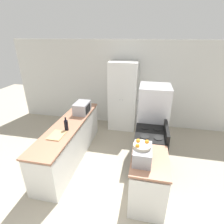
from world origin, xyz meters
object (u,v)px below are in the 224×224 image
Objects in this scene: pantry_cabinet at (123,97)px; microwave at (82,108)px; stove at (149,151)px; fruit_bowl at (142,145)px; wine_bottle at (66,125)px; toaster_oven at (142,154)px; refrigerator at (152,119)px.

microwave is (-0.87, -1.10, 0.02)m from pantry_cabinet.
stove is 1.14m from fruit_bowl.
microwave is at bearing 135.24° from fruit_bowl.
microwave is 1.66× the size of wine_bottle.
fruit_bowl is at bearing -22.14° from wine_bottle.
toaster_oven is (0.69, -2.65, 0.00)m from pantry_cabinet.
refrigerator is (0.03, 0.77, 0.38)m from stove.
wine_bottle is 1.69m from fruit_bowl.
stove is 1.06m from toaster_oven.
fruit_bowl is at bearing -100.85° from stove.
refrigerator is at bearing 83.80° from toaster_oven.
refrigerator reaches higher than fruit_bowl.
refrigerator is 5.72× the size of wine_bottle.
wine_bottle is at bearing -172.20° from stove.
stove is (0.84, -1.77, -0.56)m from pantry_cabinet.
pantry_cabinet is at bearing 131.22° from refrigerator.
fruit_bowl is at bearing -75.58° from pantry_cabinet.
microwave is 1.12× the size of toaster_oven.
pantry_cabinet is at bearing 66.28° from wine_bottle.
microwave is at bearing 135.19° from toaster_oven.
toaster_oven is at bearing -75.37° from pantry_cabinet.
pantry_cabinet reaches higher than wine_bottle.
refrigerator is 1.69m from fruit_bowl.
refrigerator is at bearing 3.56° from microwave.
refrigerator reaches higher than microwave.
pantry_cabinet is 4.21× the size of microwave.
microwave is at bearing 158.86° from stove.
wine_bottle is 0.68× the size of toaster_oven.
refrigerator is (0.87, -1.00, -0.18)m from pantry_cabinet.
toaster_oven is 0.15m from fruit_bowl.
refrigerator reaches higher than stove.
stove is 2.19× the size of microwave.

